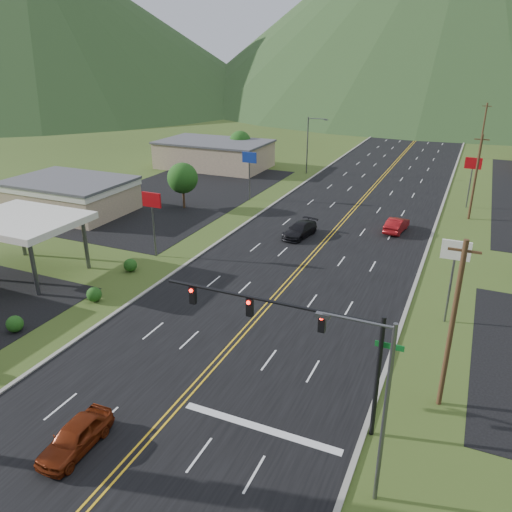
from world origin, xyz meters
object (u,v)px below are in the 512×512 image
at_px(car_red_near, 76,437).
at_px(car_dark_mid, 300,230).
at_px(gas_canopy, 22,222).
at_px(streetlight_west, 309,142).
at_px(car_red_far, 397,225).
at_px(streetlight_east, 378,403).
at_px(traffic_signal, 302,330).

distance_m(car_red_near, car_dark_mid, 34.03).
xyz_separation_m(gas_canopy, car_red_near, (19.15, -15.13, -4.12)).
xyz_separation_m(streetlight_west, car_red_far, (18.01, -23.22, -4.40)).
xyz_separation_m(streetlight_east, streetlight_west, (-22.86, 60.00, 0.00)).
bearing_deg(car_red_near, streetlight_west, 96.17).
relative_size(streetlight_east, car_dark_mid, 1.74).
bearing_deg(traffic_signal, gas_canopy, 164.30).
xyz_separation_m(streetlight_west, car_dark_mid, (8.74, -29.10, -4.43)).
bearing_deg(streetlight_west, car_dark_mid, -73.28).
relative_size(gas_canopy, car_red_far, 2.11).
distance_m(gas_canopy, car_dark_mid, 27.16).
height_order(streetlight_east, streetlight_west, same).
relative_size(gas_canopy, car_red_near, 2.27).
bearing_deg(gas_canopy, car_red_far, 41.18).
bearing_deg(car_dark_mid, gas_canopy, -125.62).
distance_m(traffic_signal, gas_canopy, 29.59).
relative_size(car_red_near, car_red_far, 0.93).
height_order(traffic_signal, streetlight_east, streetlight_east).
height_order(traffic_signal, car_dark_mid, traffic_signal).
xyz_separation_m(streetlight_east, gas_canopy, (-33.18, 12.00, -0.31)).
height_order(streetlight_west, car_dark_mid, streetlight_west).
bearing_deg(traffic_signal, car_dark_mid, 109.30).
xyz_separation_m(traffic_signal, car_red_far, (-0.16, 32.78, -4.55)).
xyz_separation_m(traffic_signal, streetlight_west, (-18.16, 56.00, -0.15)).
xyz_separation_m(streetlight_west, gas_canopy, (-10.32, -48.00, -0.31)).
distance_m(gas_canopy, car_red_near, 24.75).
relative_size(traffic_signal, gas_canopy, 1.31).
relative_size(traffic_signal, streetlight_east, 1.46).
bearing_deg(car_red_near, car_dark_mid, 88.36).
height_order(gas_canopy, car_red_near, gas_canopy).
bearing_deg(gas_canopy, car_dark_mid, 44.76).
xyz_separation_m(streetlight_east, car_red_near, (-14.03, -3.13, -4.43)).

